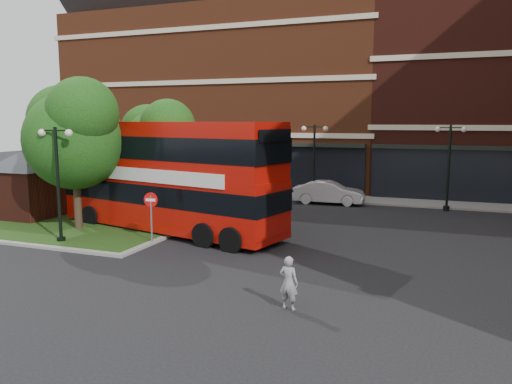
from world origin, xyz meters
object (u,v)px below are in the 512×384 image
at_px(car_silver, 219,188).
at_px(car_white, 329,192).
at_px(bus, 167,169).
at_px(woman, 289,283).

relative_size(car_silver, car_white, 0.86).
bearing_deg(bus, car_silver, 115.86).
bearing_deg(bus, woman, -28.45).
xyz_separation_m(bus, woman, (8.28, -7.50, -2.23)).
distance_m(bus, woman, 11.39).
xyz_separation_m(bus, car_white, (5.45, 10.50, -2.27)).
height_order(woman, car_silver, woman).
relative_size(woman, car_silver, 0.40).
xyz_separation_m(car_silver, car_white, (7.71, 0.00, 0.08)).
bearing_deg(car_silver, car_white, -92.07).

